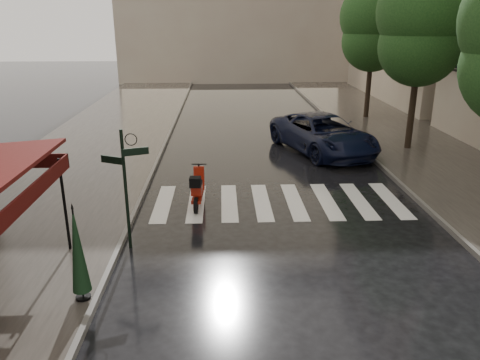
{
  "coord_description": "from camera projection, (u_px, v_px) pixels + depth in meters",
  "views": [
    {
      "loc": [
        1.18,
        -7.94,
        5.57
      ],
      "look_at": [
        1.67,
        4.13,
        1.4
      ],
      "focal_mm": 35.0,
      "sensor_mm": 36.0,
      "label": 1
    }
  ],
  "objects": [
    {
      "name": "tree_far",
      "position": [
        374.0,
        21.0,
        25.81
      ],
      "size": [
        3.8,
        3.8,
        8.16
      ],
      "color": "black",
      "rests_on": "sidewalk_far"
    },
    {
      "name": "curb_far",
      "position": [
        362.0,
        149.0,
        20.86
      ],
      "size": [
        0.12,
        60.0,
        0.16
      ],
      "primitive_type": "cube",
      "color": "#595651",
      "rests_on": "ground"
    },
    {
      "name": "parked_car",
      "position": [
        323.0,
        134.0,
        20.42
      ],
      "size": [
        4.5,
        6.48,
        1.64
      ],
      "primitive_type": "imported",
      "rotation": [
        0.0,
        0.0,
        0.33
      ],
      "color": "black",
      "rests_on": "ground"
    },
    {
      "name": "crosswalk",
      "position": [
        278.0,
        201.0,
        15.05
      ],
      "size": [
        7.85,
        3.2,
        0.01
      ],
      "color": "silver",
      "rests_on": "ground"
    },
    {
      "name": "sidewalk_near",
      "position": [
        92.0,
        152.0,
        20.41
      ],
      "size": [
        6.0,
        60.0,
        0.12
      ],
      "primitive_type": "cube",
      "color": "#38332D",
      "rests_on": "ground"
    },
    {
      "name": "tree_mid",
      "position": [
        423.0,
        18.0,
        19.14
      ],
      "size": [
        3.8,
        3.8,
        8.34
      ],
      "color": "black",
      "rests_on": "sidewalk_far"
    },
    {
      "name": "scooter",
      "position": [
        198.0,
        189.0,
        14.54
      ],
      "size": [
        0.48,
        1.8,
        1.18
      ],
      "rotation": [
        0.0,
        0.0,
        -0.05
      ],
      "color": "black",
      "rests_on": "ground"
    },
    {
      "name": "sidewalk_far",
      "position": [
        424.0,
        149.0,
        20.98
      ],
      "size": [
        5.5,
        60.0,
        0.12
      ],
      "primitive_type": "cube",
      "color": "#38332D",
      "rests_on": "ground"
    },
    {
      "name": "ground",
      "position": [
        164.0,
        316.0,
        9.27
      ],
      "size": [
        120.0,
        120.0,
        0.0
      ],
      "primitive_type": "plane",
      "color": "black",
      "rests_on": "ground"
    },
    {
      "name": "curb_near",
      "position": [
        162.0,
        151.0,
        20.52
      ],
      "size": [
        0.12,
        60.0,
        0.16
      ],
      "primitive_type": "cube",
      "color": "#595651",
      "rests_on": "ground"
    },
    {
      "name": "signpost",
      "position": [
        125.0,
        180.0,
        11.46
      ],
      "size": [
        1.17,
        0.29,
        3.1
      ],
      "color": "black",
      "rests_on": "ground"
    },
    {
      "name": "parasol_back",
      "position": [
        78.0,
        250.0,
        9.28
      ],
      "size": [
        0.38,
        0.38,
        2.05
      ],
      "color": "black",
      "rests_on": "sidewalk_near"
    }
  ]
}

